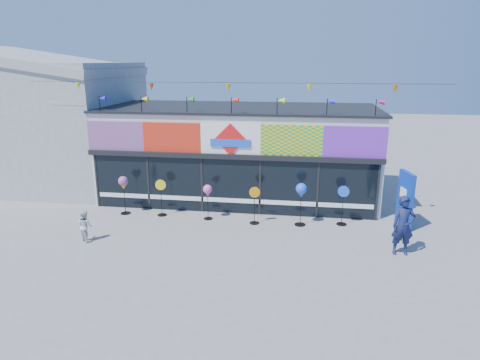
% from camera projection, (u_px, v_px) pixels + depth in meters
% --- Properties ---
extents(ground, '(80.00, 80.00, 0.00)m').
position_uv_depth(ground, '(214.00, 247.00, 14.50)').
color(ground, slate).
rests_on(ground, ground).
extents(kite_shop, '(16.00, 5.70, 5.31)m').
position_uv_depth(kite_shop, '(240.00, 152.00, 19.61)').
color(kite_shop, silver).
rests_on(kite_shop, ground).
extents(neighbour_building, '(8.18, 7.20, 6.87)m').
position_uv_depth(neighbour_building, '(48.00, 120.00, 21.71)').
color(neighbour_building, '#A5A8AA').
rests_on(neighbour_building, ground).
extents(blue_sign, '(0.39, 1.08, 2.15)m').
position_uv_depth(blue_sign, '(405.00, 200.00, 15.95)').
color(blue_sign, '#0B32B2').
rests_on(blue_sign, ground).
extents(spinner_0, '(0.40, 0.40, 1.60)m').
position_uv_depth(spinner_0, '(123.00, 184.00, 17.31)').
color(spinner_0, black).
rests_on(spinner_0, ground).
extents(spinner_1, '(0.42, 0.38, 1.51)m').
position_uv_depth(spinner_1, '(161.00, 197.00, 17.24)').
color(spinner_1, black).
rests_on(spinner_1, ground).
extents(spinner_2, '(0.36, 0.36, 1.42)m').
position_uv_depth(spinner_2, '(208.00, 192.00, 16.75)').
color(spinner_2, black).
rests_on(spinner_2, ground).
extents(spinner_3, '(0.41, 0.37, 1.47)m').
position_uv_depth(spinner_3, '(255.00, 204.00, 16.38)').
color(spinner_3, black).
rests_on(spinner_3, ground).
extents(spinner_4, '(0.42, 0.42, 1.67)m').
position_uv_depth(spinner_4, '(301.00, 192.00, 16.07)').
color(spinner_4, black).
rests_on(spinner_4, ground).
extents(spinner_5, '(0.43, 0.40, 1.55)m').
position_uv_depth(spinner_5, '(343.00, 204.00, 16.25)').
color(spinner_5, black).
rests_on(spinner_5, ground).
extents(adult_man, '(0.76, 0.54, 1.96)m').
position_uv_depth(adult_man, '(403.00, 226.00, 13.72)').
color(adult_man, '#161C45').
rests_on(adult_man, ground).
extents(child, '(0.62, 0.54, 1.10)m').
position_uv_depth(child, '(85.00, 226.00, 14.87)').
color(child, silver).
rests_on(child, ground).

